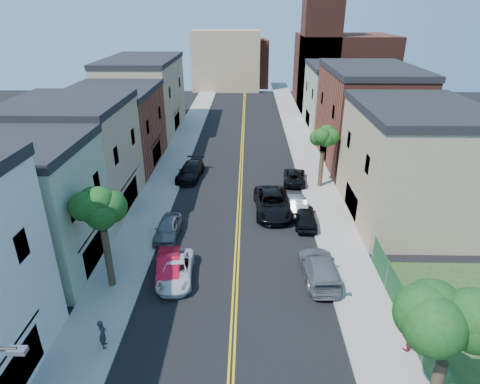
# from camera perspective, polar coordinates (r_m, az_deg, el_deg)

# --- Properties ---
(sidewalk_left) EXTENTS (3.20, 100.00, 0.15)m
(sidewalk_left) POSITION_cam_1_polar(r_m,az_deg,el_deg) (50.40, -8.79, 5.56)
(sidewalk_left) COLOR gray
(sidewalk_left) RESTS_ON ground
(sidewalk_right) EXTENTS (3.20, 100.00, 0.15)m
(sidewalk_right) POSITION_cam_1_polar(r_m,az_deg,el_deg) (50.17, 9.37, 5.43)
(sidewalk_right) COLOR gray
(sidewalk_right) RESTS_ON ground
(curb_left) EXTENTS (0.30, 100.00, 0.15)m
(curb_left) POSITION_cam_1_polar(r_m,az_deg,el_deg) (50.13, -6.81, 5.57)
(curb_left) COLOR gray
(curb_left) RESTS_ON ground
(curb_right) EXTENTS (0.30, 100.00, 0.15)m
(curb_right) POSITION_cam_1_polar(r_m,az_deg,el_deg) (49.95, 7.37, 5.47)
(curb_right) COLOR gray
(curb_right) RESTS_ON ground
(bldg_left_palegrn) EXTENTS (9.00, 8.00, 8.50)m
(bldg_left_palegrn) POSITION_cam_1_polar(r_m,az_deg,el_deg) (29.81, -28.61, -2.52)
(bldg_left_palegrn) COLOR gray
(bldg_left_palegrn) RESTS_ON ground
(bldg_left_tan_near) EXTENTS (9.00, 10.00, 9.00)m
(bldg_left_tan_near) POSITION_cam_1_polar(r_m,az_deg,el_deg) (37.09, -22.36, 4.15)
(bldg_left_tan_near) COLOR #998466
(bldg_left_tan_near) RESTS_ON ground
(bldg_left_brick) EXTENTS (9.00, 12.00, 8.00)m
(bldg_left_brick) POSITION_cam_1_polar(r_m,az_deg,el_deg) (47.02, -17.32, 8.35)
(bldg_left_brick) COLOR brown
(bldg_left_brick) RESTS_ON ground
(bldg_left_tan_far) EXTENTS (9.00, 16.00, 9.50)m
(bldg_left_tan_far) POSITION_cam_1_polar(r_m,az_deg,el_deg) (59.92, -13.43, 12.88)
(bldg_left_tan_far) COLOR #998466
(bldg_left_tan_far) RESTS_ON ground
(bldg_right_tan) EXTENTS (9.00, 12.00, 9.00)m
(bldg_right_tan) POSITION_cam_1_polar(r_m,az_deg,el_deg) (35.67, 22.98, 3.25)
(bldg_right_tan) COLOR #998466
(bldg_right_tan) RESTS_ON ground
(bldg_right_brick) EXTENTS (9.00, 14.00, 10.00)m
(bldg_right_brick) POSITION_cam_1_polar(r_m,az_deg,el_deg) (48.19, 17.39, 9.96)
(bldg_right_brick) COLOR brown
(bldg_right_brick) RESTS_ON ground
(bldg_right_palegrn) EXTENTS (9.00, 12.00, 8.50)m
(bldg_right_palegrn) POSITION_cam_1_polar(r_m,az_deg,el_deg) (61.59, 13.94, 12.66)
(bldg_right_palegrn) COLOR gray
(bldg_right_palegrn) RESTS_ON ground
(church) EXTENTS (16.20, 14.20, 22.60)m
(church) POSITION_cam_1_polar(r_m,az_deg,el_deg) (76.15, 13.61, 17.19)
(church) COLOR #4C2319
(church) RESTS_ON ground
(backdrop_left) EXTENTS (14.00, 8.00, 12.00)m
(backdrop_left) POSITION_cam_1_polar(r_m,az_deg,el_deg) (89.63, -1.96, 18.06)
(backdrop_left) COLOR #998466
(backdrop_left) RESTS_ON ground
(backdrop_center) EXTENTS (10.00, 8.00, 10.00)m
(backdrop_center) POSITION_cam_1_polar(r_m,az_deg,el_deg) (93.60, 0.75, 17.74)
(backdrop_center) COLOR brown
(backdrop_center) RESTS_ON ground
(fence_right) EXTENTS (0.04, 15.00, 1.90)m
(fence_right) POSITION_cam_1_polar(r_m,az_deg,el_deg) (24.07, 23.32, -17.13)
(fence_right) COLOR #143F1E
(fence_right) RESTS_ON sidewalk_right
(tree_left_mid) EXTENTS (5.20, 5.20, 9.29)m
(tree_left_mid) POSITION_cam_1_polar(r_m,az_deg,el_deg) (24.64, -19.38, -0.17)
(tree_left_mid) COLOR #3A2B1D
(tree_left_mid) RESTS_ON sidewalk_left
(tree_right_corner) EXTENTS (5.80, 5.80, 10.35)m
(tree_right_corner) POSITION_cam_1_polar(r_m,az_deg,el_deg) (15.91, 28.67, -13.56)
(tree_right_corner) COLOR #3A2B1D
(tree_right_corner) RESTS_ON sidewalk_right
(tree_right_far) EXTENTS (4.40, 4.40, 8.03)m
(tree_right_far) POSITION_cam_1_polar(r_m,az_deg,el_deg) (39.08, 11.86, 8.43)
(tree_right_far) COLOR #3A2B1D
(tree_right_far) RESTS_ON sidewalk_right
(red_sedan) EXTENTS (2.04, 4.42, 1.40)m
(red_sedan) POSITION_cam_1_polar(r_m,az_deg,el_deg) (27.58, -10.02, -10.34)
(red_sedan) COLOR red
(red_sedan) RESTS_ON ground
(white_pickup) EXTENTS (2.47, 4.88, 1.32)m
(white_pickup) POSITION_cam_1_polar(r_m,az_deg,el_deg) (27.25, -9.06, -10.85)
(white_pickup) COLOR silver
(white_pickup) RESTS_ON ground
(grey_car_left) EXTENTS (1.85, 4.38, 1.48)m
(grey_car_left) POSITION_cam_1_polar(r_m,az_deg,el_deg) (31.90, -10.16, -5.06)
(grey_car_left) COLOR slate
(grey_car_left) RESTS_ON ground
(black_car_left) EXTENTS (2.82, 5.62, 1.57)m
(black_car_left) POSITION_cam_1_polar(r_m,az_deg,el_deg) (42.43, -7.02, 2.97)
(black_car_left) COLOR black
(black_car_left) RESTS_ON ground
(grey_car_right) EXTENTS (2.39, 5.48, 1.57)m
(grey_car_right) POSITION_cam_1_polar(r_m,az_deg,el_deg) (27.42, 11.16, -10.47)
(grey_car_right) COLOR slate
(grey_car_right) RESTS_ON ground
(black_car_right) EXTENTS (1.93, 4.43, 1.49)m
(black_car_right) POSITION_cam_1_polar(r_m,az_deg,el_deg) (33.51, 9.24, -3.44)
(black_car_right) COLOR black
(black_car_right) RESTS_ON ground
(silver_car_right) EXTENTS (1.48, 4.20, 1.38)m
(silver_car_right) POSITION_cam_1_polar(r_m,az_deg,el_deg) (35.52, 8.08, -1.74)
(silver_car_right) COLOR #A6A8AD
(silver_car_right) RESTS_ON ground
(dark_car_right_far) EXTENTS (2.57, 4.84, 1.30)m
(dark_car_right_far) POSITION_cam_1_polar(r_m,az_deg,el_deg) (41.46, 7.70, 2.20)
(dark_car_right_far) COLOR black
(dark_car_right_far) RESTS_ON ground
(black_suv_lane) EXTENTS (3.26, 6.55, 1.78)m
(black_suv_lane) POSITION_cam_1_polar(r_m,az_deg,el_deg) (35.04, 4.59, -1.59)
(black_suv_lane) COLOR black
(black_suv_lane) RESTS_ON ground
(pedestrian_left) EXTENTS (0.58, 0.71, 1.69)m
(pedestrian_left) POSITION_cam_1_polar(r_m,az_deg,el_deg) (23.22, -18.82, -18.40)
(pedestrian_left) COLOR #26272E
(pedestrian_left) RESTS_ON sidewalk_left
(pedestrian_right) EXTENTS (1.00, 0.84, 1.82)m
(pedestrian_right) POSITION_cam_1_polar(r_m,az_deg,el_deg) (23.57, 22.84, -18.18)
(pedestrian_right) COLOR #AF1B33
(pedestrian_right) RESTS_ON sidewalk_right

